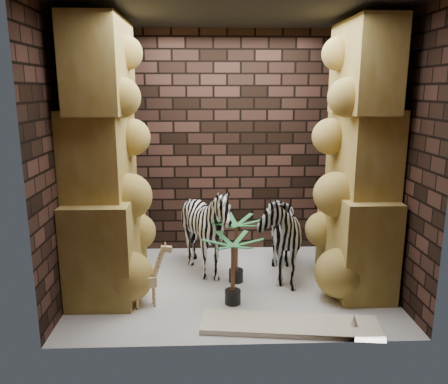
{
  "coord_description": "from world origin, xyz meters",
  "views": [
    {
      "loc": [
        -0.28,
        -4.83,
        2.23
      ],
      "look_at": [
        -0.08,
        0.15,
        1.08
      ],
      "focal_mm": 35.82,
      "sensor_mm": 36.0,
      "label": 1
    }
  ],
  "objects_px": {
    "palm_front": "(236,250)",
    "surfboard": "(290,325)",
    "giraffe_toy": "(144,275)",
    "zebra_right": "(276,225)",
    "zebra_left": "(206,234)",
    "palm_back": "(233,271)"
  },
  "relations": [
    {
      "from": "palm_front",
      "to": "surfboard",
      "type": "relative_size",
      "value": 0.47
    },
    {
      "from": "giraffe_toy",
      "to": "palm_front",
      "type": "distance_m",
      "value": 1.15
    },
    {
      "from": "surfboard",
      "to": "zebra_right",
      "type": "bearing_deg",
      "value": 95.57
    },
    {
      "from": "palm_front",
      "to": "surfboard",
      "type": "height_order",
      "value": "palm_front"
    },
    {
      "from": "zebra_right",
      "to": "palm_back",
      "type": "bearing_deg",
      "value": -128.33
    },
    {
      "from": "zebra_left",
      "to": "giraffe_toy",
      "type": "relative_size",
      "value": 1.66
    },
    {
      "from": "palm_front",
      "to": "zebra_left",
      "type": "bearing_deg",
      "value": 150.47
    },
    {
      "from": "zebra_right",
      "to": "surfboard",
      "type": "relative_size",
      "value": 0.77
    },
    {
      "from": "giraffe_toy",
      "to": "palm_back",
      "type": "distance_m",
      "value": 0.92
    },
    {
      "from": "surfboard",
      "to": "palm_back",
      "type": "bearing_deg",
      "value": 142.21
    },
    {
      "from": "zebra_right",
      "to": "giraffe_toy",
      "type": "distance_m",
      "value": 1.67
    },
    {
      "from": "zebra_right",
      "to": "zebra_left",
      "type": "bearing_deg",
      "value": 176.26
    },
    {
      "from": "zebra_right",
      "to": "giraffe_toy",
      "type": "xyz_separation_m",
      "value": [
        -1.47,
        -0.73,
        -0.31
      ]
    },
    {
      "from": "giraffe_toy",
      "to": "surfboard",
      "type": "bearing_deg",
      "value": -35.06
    },
    {
      "from": "giraffe_toy",
      "to": "zebra_right",
      "type": "bearing_deg",
      "value": 9.85
    },
    {
      "from": "zebra_right",
      "to": "palm_back",
      "type": "xyz_separation_m",
      "value": [
        -0.55,
        -0.7,
        -0.28
      ]
    },
    {
      "from": "giraffe_toy",
      "to": "palm_back",
      "type": "bearing_deg",
      "value": -14.37
    },
    {
      "from": "zebra_left",
      "to": "surfboard",
      "type": "bearing_deg",
      "value": -37.51
    },
    {
      "from": "palm_back",
      "to": "zebra_right",
      "type": "bearing_deg",
      "value": 51.68
    },
    {
      "from": "zebra_right",
      "to": "zebra_left",
      "type": "distance_m",
      "value": 0.84
    },
    {
      "from": "palm_back",
      "to": "surfboard",
      "type": "bearing_deg",
      "value": -44.8
    },
    {
      "from": "zebra_left",
      "to": "giraffe_toy",
      "type": "xyz_separation_m",
      "value": [
        -0.64,
        -0.79,
        -0.18
      ]
    }
  ]
}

